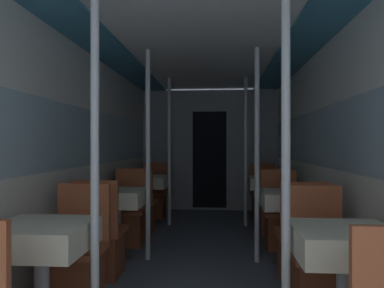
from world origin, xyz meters
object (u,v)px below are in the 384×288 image
support_pole_left_1 (148,154)px  chair_left_far_1 (129,222)px  chair_left_far_0 (76,268)px  chair_right_far_2 (264,202)px  dining_table_left_1 (117,201)px  chair_left_near_2 (140,213)px  support_pole_right_0 (286,163)px  dining_table_right_0 (345,249)px  chair_left_near_1 (100,246)px  support_pole_right_1 (257,155)px  dining_table_right_2 (268,185)px  chair_right_far_0 (319,274)px  support_pole_left_2 (169,151)px  chair_right_far_1 (281,224)px  dining_table_left_0 (42,243)px  chair_right_near_1 (301,251)px  dining_table_left_2 (147,184)px  chair_left_far_2 (154,201)px  support_pole_right_2 (246,151)px  dining_table_right_1 (290,203)px  chair_right_near_2 (274,215)px

support_pole_left_1 → chair_left_far_1: bearing=121.4°
chair_left_far_0 → chair_right_far_2: bearing=-118.3°
dining_table_left_1 → chair_left_near_2: 1.22m
support_pole_right_0 → dining_table_right_0: bearing=0.0°
chair_left_near_1 → support_pole_right_1: size_ratio=0.41×
chair_left_far_0 → dining_table_right_2: size_ratio=1.23×
chair_right_far_0 → support_pole_left_2: bearing=-62.4°
chair_left_far_1 → chair_right_far_1: same height
chair_right_far_2 → dining_table_left_0: bearing=65.2°
dining_table_left_0 → dining_table_left_1: size_ratio=1.00×
chair_left_far_1 → chair_right_far_2: (1.86, 1.73, 0.00)m
dining_table_left_0 → chair_right_far_0: (1.86, 0.56, -0.34)m
chair_left_near_2 → chair_right_near_1: (1.86, -1.73, 0.00)m
support_pole_left_2 → chair_right_near_1: size_ratio=2.46×
dining_table_left_2 → chair_right_near_1: (1.86, -2.29, -0.34)m
dining_table_left_2 → support_pole_right_1: size_ratio=0.33×
chair_left_near_2 → chair_left_far_2: size_ratio=1.00×
chair_left_far_2 → dining_table_right_0: (1.86, -4.02, 0.34)m
chair_left_near_1 → support_pole_right_2: size_ratio=0.41×
chair_left_far_1 → chair_right_far_0: bearing=137.1°
support_pole_left_1 → support_pole_right_0: size_ratio=1.00×
dining_table_left_1 → chair_right_far_2: bearing=50.9°
chair_right_far_0 → support_pole_right_0: 1.08m
chair_left_near_2 → dining_table_right_0: size_ratio=1.23×
chair_right_far_0 → chair_right_far_1: bearing=-90.0°
dining_table_right_0 → dining_table_left_1: bearing=137.1°
support_pole_left_2 → support_pole_right_1: (1.17, -1.73, 0.00)m
dining_table_left_0 → chair_right_far_1: chair_right_far_1 is taller
dining_table_right_1 → dining_table_right_2: bearing=90.0°
dining_table_left_0 → dining_table_right_1: size_ratio=1.00×
chair_left_far_0 → dining_table_right_2: (1.86, 2.89, 0.34)m
support_pole_left_2 → chair_right_far_0: support_pole_left_2 is taller
dining_table_left_2 → support_pole_right_1: support_pole_right_1 is taller
chair_right_near_2 → chair_left_far_2: bearing=148.8°
dining_table_right_0 → support_pole_right_0: (-0.34, -0.00, 0.51)m
support_pole_left_1 → chair_left_far_2: bearing=98.5°
dining_table_left_1 → chair_right_far_2: chair_right_far_2 is taller
support_pole_left_1 → chair_right_far_0: (1.51, -1.17, -0.85)m
chair_left_near_1 → support_pole_right_1: (1.51, 0.56, 0.85)m
chair_right_far_1 → chair_right_far_2: 1.73m
dining_table_left_2 → chair_right_near_2: bearing=-16.8°
chair_left_far_0 → chair_right_near_2: size_ratio=1.00×
dining_table_left_0 → chair_left_near_2: chair_left_near_2 is taller
chair_left_far_1 → chair_left_near_2: same height
chair_left_far_1 → chair_right_near_2: 1.95m
chair_right_near_1 → dining_table_right_2: size_ratio=1.23×
support_pole_left_1 → chair_right_near_1: 1.83m
chair_left_far_2 → chair_right_far_2: 1.86m
chair_left_far_0 → dining_table_left_1: (0.00, 1.17, 0.34)m
chair_left_far_1 → dining_table_right_2: size_ratio=1.23×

